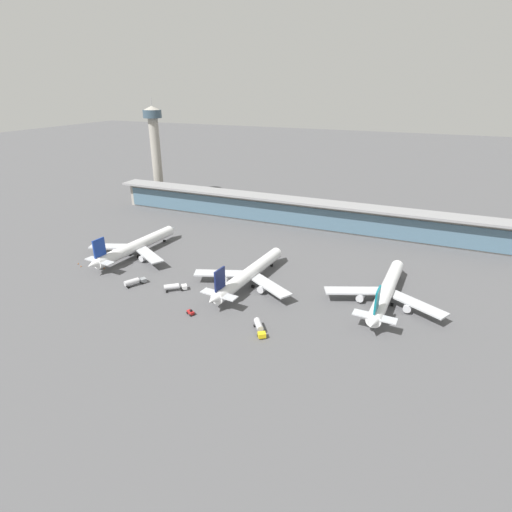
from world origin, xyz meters
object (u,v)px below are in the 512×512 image
Objects in this scene: service_truck_near_nose_red at (191,312)px; safety_cone_charlie at (142,279)px; service_truck_under_wing_white at (174,287)px; airliner_right_stand at (386,291)px; service_truck_by_tail_grey at (134,282)px; airliner_left_stand at (135,246)px; safety_cone_bravo at (81,266)px; control_tower at (155,145)px; service_truck_mid_apron_yellow at (259,327)px; safety_cone_alpha at (78,263)px; airliner_centre_stand at (249,274)px; safety_cone_delta at (104,268)px.

safety_cone_charlie is (-32.52, 15.35, -0.56)m from service_truck_near_nose_red.
service_truck_under_wing_white is 11.64× the size of safety_cone_charlie.
service_truck_by_tail_grey is at bearing -164.81° from airliner_right_stand.
safety_cone_bravo is at bearing -125.72° from airliner_left_stand.
control_tower is at bearing 109.10° from safety_cone_bravo.
service_truck_by_tail_grey is 5.55m from safety_cone_charlie.
service_truck_by_tail_grey is (-92.23, -25.04, -2.97)m from airliner_right_stand.
service_truck_by_tail_grey is 12.37× the size of safety_cone_bravo.
control_tower is 122.69m from safety_cone_bravo.
service_truck_under_wing_white and service_truck_mid_apron_yellow have the same top height.
control_tower is (-128.98, 126.10, 34.01)m from service_truck_mid_apron_yellow.
airliner_left_stand is 84.02m from service_truck_mid_apron_yellow.
safety_cone_alpha is at bearing -134.14° from airliner_left_stand.
airliner_centre_stand is 16.80× the size of service_truck_near_nose_red.
airliner_right_stand is 189.68m from control_tower.
safety_cone_charlie and safety_cone_delta have the same top height.
airliner_left_stand reaches higher than service_truck_mid_apron_yellow.
airliner_left_stand is 17.86m from safety_cone_delta.
airliner_left_stand reaches higher than safety_cone_charlie.
service_truck_under_wing_white is at bearing -31.55° from airliner_left_stand.
airliner_right_stand is at bearing 0.29° from airliner_left_stand.
safety_cone_charlie is at bearing -5.71° from safety_cone_delta.
safety_cone_charlie is (70.75, -110.60, -35.40)m from control_tower.
service_truck_under_wing_white is at bearing -163.32° from airliner_right_stand.
service_truck_by_tail_grey is at bearing -83.89° from safety_cone_charlie.
service_truck_by_tail_grey is 140.31m from control_tower.
service_truck_by_tail_grey is at bearing -18.64° from safety_cone_delta.
safety_cone_charlie is (18.26, -19.14, -4.36)m from airliner_left_stand.
airliner_centre_stand is 43.77m from safety_cone_charlie.
airliner_right_stand is 126.80m from safety_cone_bravo.
service_truck_under_wing_white is 0.12× the size of control_tower.
airliner_left_stand is at bearing 78.49° from safety_cone_delta.
service_truck_mid_apron_yellow reaches higher than safety_cone_alpha.
safety_cone_charlie is (35.58, -1.30, 0.00)m from safety_cone_alpha.
airliner_centre_stand is at bearing -5.83° from airliner_left_stand.
airliner_right_stand reaches higher than service_truck_near_nose_red.
airliner_right_stand is 79.64× the size of safety_cone_bravo.
safety_cone_alpha is (-17.32, -17.84, -4.36)m from airliner_left_stand.
airliner_left_stand is at bearing 45.86° from safety_cone_alpha.
service_truck_mid_apron_yellow is at bearing -12.47° from safety_cone_delta.
airliner_centre_stand is 64.35m from safety_cone_delta.
service_truck_by_tail_grey is (-16.98, -2.50, 0.00)m from service_truck_under_wing_white.
airliner_left_stand is 42.13m from service_truck_under_wing_white.
service_truck_under_wing_white is (-14.96, 12.50, 0.83)m from service_truck_near_nose_red.
safety_cone_charlie is at bearing -2.09° from safety_cone_alpha.
safety_cone_delta is (-114.52, -17.53, -4.36)m from airliner_right_stand.
safety_cone_charlie is (-17.56, 2.85, -1.39)m from service_truck_under_wing_white.
safety_cone_alpha is at bearing -171.35° from airliner_centre_stand.
airliner_centre_stand is (59.82, -6.11, 0.00)m from airliner_left_stand.
airliner_centre_stand is 6.68× the size of service_truck_mid_apron_yellow.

